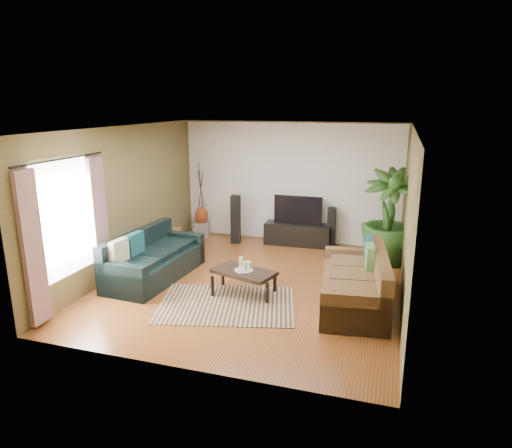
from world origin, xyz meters
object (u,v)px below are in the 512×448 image
at_px(coffee_table, 244,282).
at_px(potted_plant, 389,217).
at_px(vase, 202,216).
at_px(side_table, 168,241).
at_px(speaker_left, 236,219).
at_px(speaker_right, 331,228).
at_px(sofa_right, 354,279).
at_px(sofa_left, 155,256).
at_px(pedestal, 202,229).
at_px(television, 298,210).
at_px(tv_stand, 297,234).

relative_size(coffee_table, potted_plant, 0.54).
height_order(vase, side_table, vase).
height_order(coffee_table, potted_plant, potted_plant).
height_order(speaker_left, side_table, speaker_left).
bearing_deg(side_table, speaker_right, 22.66).
bearing_deg(speaker_right, coffee_table, -106.11).
bearing_deg(sofa_right, speaker_right, -171.70).
bearing_deg(sofa_left, potted_plant, -58.71).
bearing_deg(vase, sofa_left, -84.03).
xyz_separation_m(sofa_left, potted_plant, (3.98, 2.09, 0.52)).
distance_m(speaker_right, potted_plant, 1.44).
bearing_deg(sofa_left, pedestal, 9.62).
bearing_deg(vase, television, 0.00).
relative_size(sofa_right, television, 2.01).
bearing_deg(speaker_right, side_table, -154.36).
bearing_deg(pedestal, coffee_table, -55.00).
xyz_separation_m(coffee_table, speaker_right, (1.02, 2.94, 0.25)).
bearing_deg(tv_stand, television, 0.00).
relative_size(television, potted_plant, 0.57).
distance_m(tv_stand, speaker_left, 1.43).
height_order(tv_stand, vase, vase).
relative_size(sofa_left, vase, 4.90).
bearing_deg(pedestal, sofa_left, -84.03).
distance_m(television, speaker_right, 0.82).
relative_size(speaker_left, potted_plant, 0.58).
bearing_deg(television, tv_stand, 0.00).
height_order(sofa_right, television, television).
relative_size(speaker_right, pedestal, 2.68).
distance_m(coffee_table, speaker_right, 3.12).
height_order(sofa_right, side_table, sofa_right).
distance_m(speaker_right, side_table, 3.53).
distance_m(sofa_left, potted_plant, 4.53).
bearing_deg(potted_plant, tv_stand, 161.93).
xyz_separation_m(speaker_left, potted_plant, (3.32, -0.38, 0.39)).
bearing_deg(potted_plant, pedestal, 171.56).
xyz_separation_m(coffee_table, vase, (-2.06, 2.94, 0.29)).
distance_m(pedestal, vase, 0.33).
relative_size(sofa_right, speaker_right, 2.37).
distance_m(sofa_right, coffee_table, 1.80).
bearing_deg(sofa_right, side_table, -116.46).
bearing_deg(speaker_left, potted_plant, -14.39).
bearing_deg(pedestal, tv_stand, 0.00).
xyz_separation_m(sofa_right, side_table, (-4.01, 1.42, -0.17)).
bearing_deg(side_table, potted_plant, 9.26).
bearing_deg(coffee_table, side_table, 161.81).
bearing_deg(tv_stand, sofa_right, -63.00).
height_order(sofa_left, speaker_right, speaker_right).
distance_m(sofa_left, coffee_table, 1.80).
bearing_deg(television, speaker_left, -169.78).
xyz_separation_m(coffee_table, potted_plant, (2.21, 2.31, 0.73)).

